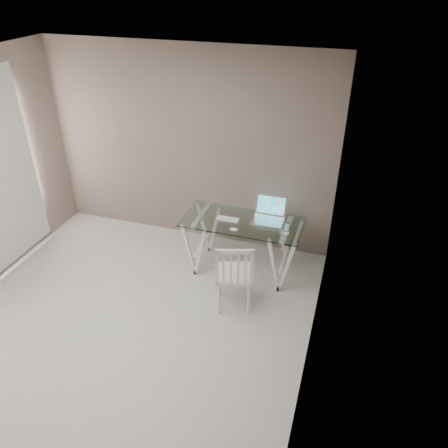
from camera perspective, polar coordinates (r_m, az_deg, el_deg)
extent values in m
plane|color=#B7B4AF|center=(5.05, -13.80, -14.25)|extent=(4.50, 4.50, 0.00)
cube|color=white|center=(3.70, -19.21, 16.72)|extent=(4.00, 4.50, 0.02)
cube|color=#726259|center=(5.99, -4.70, 9.86)|extent=(4.00, 0.02, 2.70)
cube|color=#726259|center=(3.63, 11.82, -6.40)|extent=(0.02, 4.50, 2.70)
cube|color=silver|center=(5.42, 2.47, 0.33)|extent=(1.50, 0.70, 0.01)
cube|color=white|center=(5.77, -2.88, -2.04)|extent=(0.24, 0.62, 0.72)
cube|color=white|center=(5.54, 7.89, -3.92)|extent=(0.24, 0.62, 0.72)
cube|color=white|center=(5.03, 1.32, -6.46)|extent=(0.52, 0.52, 0.04)
cylinder|color=white|center=(5.05, -0.63, -9.73)|extent=(0.04, 0.04, 0.43)
cylinder|color=white|center=(5.06, 3.26, -9.73)|extent=(0.04, 0.04, 0.43)
cylinder|color=white|center=(5.31, -0.57, -7.33)|extent=(0.04, 0.04, 0.43)
cylinder|color=white|center=(5.32, 3.11, -7.34)|extent=(0.04, 0.04, 0.43)
cube|color=white|center=(4.74, 1.38, -5.67)|extent=(0.41, 0.15, 0.47)
cube|color=silver|center=(5.43, 5.70, 0.41)|extent=(0.39, 0.27, 0.02)
cube|color=#19D899|center=(5.52, 6.17, 2.46)|extent=(0.39, 0.10, 0.25)
cube|color=silver|center=(5.45, 0.45, 0.65)|extent=(0.31, 0.13, 0.01)
ellipsoid|color=white|center=(5.22, 1.29, -0.71)|extent=(0.10, 0.06, 0.03)
cube|color=white|center=(5.23, 8.12, -1.09)|extent=(0.07, 0.07, 0.02)
cube|color=black|center=(5.21, 8.19, -0.43)|extent=(0.06, 0.03, 0.12)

